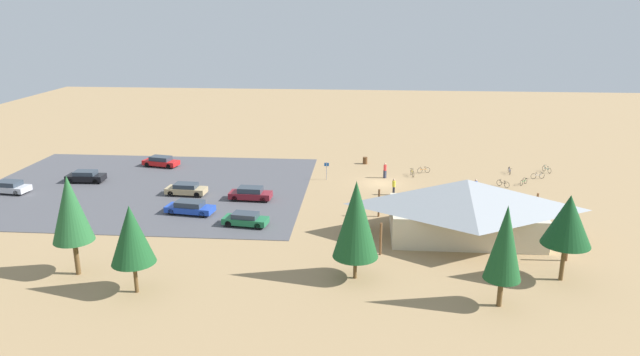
# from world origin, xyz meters

# --- Properties ---
(ground) EXTENTS (160.00, 160.00, 0.00)m
(ground) POSITION_xyz_m (0.00, 0.00, 0.00)
(ground) COLOR #9E7F56
(ground) RESTS_ON ground
(parking_lot_asphalt) EXTENTS (37.05, 28.56, 0.05)m
(parking_lot_asphalt) POSITION_xyz_m (27.00, 3.94, 0.03)
(parking_lot_asphalt) COLOR #4C4C51
(parking_lot_asphalt) RESTS_ON ground
(bike_pavilion) EXTENTS (15.45, 9.56, 5.37)m
(bike_pavilion) POSITION_xyz_m (-7.06, 15.86, 2.99)
(bike_pavilion) COLOR beige
(bike_pavilion) RESTS_ON ground
(trash_bin) EXTENTS (0.60, 0.60, 0.90)m
(trash_bin) POSITION_xyz_m (1.96, -8.75, 0.45)
(trash_bin) COLOR brown
(trash_bin) RESTS_ON ground
(lot_sign) EXTENTS (0.56, 0.08, 2.20)m
(lot_sign) POSITION_xyz_m (6.51, -0.98, 1.41)
(lot_sign) COLOR #99999E
(lot_sign) RESTS_ON ground
(pine_far_west) EXTENTS (3.15, 3.15, 6.65)m
(pine_far_west) POSITION_xyz_m (18.22, 28.55, 4.48)
(pine_far_west) COLOR brown
(pine_far_west) RESTS_ON ground
(pine_midwest) EXTENTS (2.55, 2.55, 7.37)m
(pine_midwest) POSITION_xyz_m (-7.55, 28.47, 4.69)
(pine_midwest) COLOR brown
(pine_midwest) RESTS_ON ground
(pine_far_east) EXTENTS (3.06, 3.06, 7.94)m
(pine_far_east) POSITION_xyz_m (23.87, 26.04, 5.33)
(pine_far_east) COLOR brown
(pine_far_east) RESTS_ON ground
(pine_mideast) EXTENTS (3.61, 3.61, 6.77)m
(pine_mideast) POSITION_xyz_m (-13.07, 24.03, 4.82)
(pine_mideast) COLOR brown
(pine_mideast) RESTS_ON ground
(pine_east) EXTENTS (3.46, 3.46, 7.75)m
(pine_east) POSITION_xyz_m (2.49, 25.00, 4.77)
(pine_east) COLOR brown
(pine_east) RESTS_ON ground
(bicycle_yellow_near_sign) EXTENTS (0.48, 1.82, 0.84)m
(bicycle_yellow_near_sign) POSITION_xyz_m (-3.84, -3.51, 0.40)
(bicycle_yellow_near_sign) COLOR black
(bicycle_yellow_near_sign) RESTS_ON ground
(bicycle_orange_yard_center) EXTENTS (1.65, 0.63, 0.79)m
(bicycle_orange_yard_center) POSITION_xyz_m (-5.35, -4.91, 0.37)
(bicycle_orange_yard_center) COLOR black
(bicycle_orange_yard_center) RESTS_ON ground
(bicycle_blue_edge_south) EXTENTS (0.48, 1.73, 0.79)m
(bicycle_blue_edge_south) POSITION_xyz_m (-15.96, -5.57, 0.36)
(bicycle_blue_edge_south) COLOR black
(bicycle_blue_edge_south) RESTS_ON ground
(bicycle_teal_edge_north) EXTENTS (0.73, 1.61, 0.82)m
(bicycle_teal_edge_north) POSITION_xyz_m (-20.76, -6.56, 0.36)
(bicycle_teal_edge_north) COLOR black
(bicycle_teal_edge_north) RESTS_ON ground
(bicycle_black_yard_left) EXTENTS (1.21, 1.27, 0.79)m
(bicycle_black_yard_left) POSITION_xyz_m (-13.95, 0.14, 0.37)
(bicycle_black_yard_left) COLOR black
(bicycle_black_yard_left) RESTS_ON ground
(bicycle_green_mid_cluster) EXTENTS (1.12, 1.26, 0.75)m
(bicycle_green_mid_cluster) POSITION_xyz_m (-16.52, -0.84, 0.35)
(bicycle_green_mid_cluster) COLOR black
(bicycle_green_mid_cluster) RESTS_ON ground
(bicycle_silver_by_bin) EXTENTS (1.71, 0.52, 0.80)m
(bicycle_silver_by_bin) POSITION_xyz_m (-18.82, -3.49, 0.36)
(bicycle_silver_by_bin) COLOR black
(bicycle_silver_by_bin) RESTS_ON ground
(car_silver_far_end) EXTENTS (4.45, 2.40, 1.35)m
(car_silver_far_end) POSITION_xyz_m (41.18, 7.10, 0.72)
(car_silver_far_end) COLOR #BCBCC1
(car_silver_far_end) RESTS_ON parking_lot_asphalt
(car_blue_mid_lot) EXTENTS (5.01, 2.50, 1.32)m
(car_blue_mid_lot) POSITION_xyz_m (19.24, 12.08, 0.71)
(car_blue_mid_lot) COLOR #1E42B2
(car_blue_mid_lot) RESTS_ON parking_lot_asphalt
(car_maroon_aisle_side) EXTENTS (4.57, 2.06, 1.41)m
(car_maroon_aisle_side) POSITION_xyz_m (14.07, 7.31, 0.75)
(car_maroon_aisle_side) COLOR maroon
(car_maroon_aisle_side) RESTS_ON parking_lot_asphalt
(car_tan_front_row) EXTENTS (4.48, 2.05, 1.31)m
(car_tan_front_row) POSITION_xyz_m (21.43, 6.21, 0.71)
(car_tan_front_row) COLOR tan
(car_tan_front_row) RESTS_ON parking_lot_asphalt
(car_black_near_entry) EXTENTS (4.39, 1.99, 1.36)m
(car_black_near_entry) POSITION_xyz_m (34.70, 2.42, 0.73)
(car_black_near_entry) COLOR black
(car_black_near_entry) RESTS_ON parking_lot_asphalt
(car_green_inner_stall) EXTENTS (4.40, 2.26, 1.25)m
(car_green_inner_stall) POSITION_xyz_m (13.04, 14.88, 0.68)
(car_green_inner_stall) COLOR #1E6B3D
(car_green_inner_stall) RESTS_ON parking_lot_asphalt
(car_red_by_curb) EXTENTS (4.86, 2.67, 1.34)m
(car_red_by_curb) POSITION_xyz_m (28.28, -5.11, 0.72)
(car_red_by_curb) COLOR red
(car_red_by_curb) RESTS_ON parking_lot_asphalt
(visitor_at_bikes) EXTENTS (0.36, 0.36, 1.85)m
(visitor_at_bikes) POSITION_xyz_m (-1.26, 4.26, 0.98)
(visitor_at_bikes) COLOR #2D3347
(visitor_at_bikes) RESTS_ON ground
(visitor_by_pavilion) EXTENTS (0.36, 0.36, 1.73)m
(visitor_by_pavilion) POSITION_xyz_m (-10.25, 3.26, 0.91)
(visitor_by_pavilion) COLOR #2D3347
(visitor_by_pavilion) RESTS_ON ground
(visitor_crossing_yard) EXTENTS (0.40, 0.39, 1.86)m
(visitor_crossing_yard) POSITION_xyz_m (-0.47, -2.35, 0.98)
(visitor_crossing_yard) COLOR #2D3347
(visitor_crossing_yard) RESTS_ON ground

